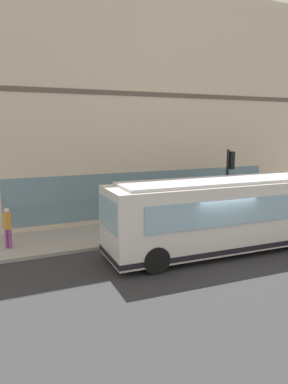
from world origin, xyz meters
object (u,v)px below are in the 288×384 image
at_px(city_bus_nearside, 223,215).
at_px(newspaper_vending_box, 246,212).
at_px(traffic_light_near_corner, 229,173).
at_px(fire_hydrant, 245,206).
at_px(pedestrian_by_light_pole, 8,225).
at_px(pedestrian_near_building_entrance, 188,207).

xyz_separation_m(city_bus_nearside, newspaper_vending_box, (3.26, -3.95, -0.95)).
distance_m(traffic_light_near_corner, fire_hydrant, 4.28).
distance_m(city_bus_nearside, fire_hydrant, 7.30).
bearing_deg(newspaper_vending_box, traffic_light_near_corner, 105.50).
xyz_separation_m(fire_hydrant, pedestrian_by_light_pole, (-1.34, 13.55, 0.63)).
height_order(pedestrian_by_light_pole, pedestrian_near_building_entrance, pedestrian_by_light_pole).
distance_m(fire_hydrant, pedestrian_near_building_entrance, 5.02).
relative_size(city_bus_nearside, pedestrian_by_light_pole, 5.86).
height_order(fire_hydrant, pedestrian_by_light_pole, pedestrian_by_light_pole).
bearing_deg(city_bus_nearside, traffic_light_near_corner, -40.34).
relative_size(pedestrian_by_light_pole, pedestrian_near_building_entrance, 1.04).
height_order(city_bus_nearside, pedestrian_near_building_entrance, city_bus_nearside).
xyz_separation_m(fire_hydrant, pedestrian_near_building_entrance, (-1.28, 4.82, 0.59)).
bearing_deg(newspaper_vending_box, city_bus_nearside, 129.52).
xyz_separation_m(pedestrian_by_light_pole, pedestrian_near_building_entrance, (0.06, -8.73, -0.04)).
xyz_separation_m(city_bus_nearside, fire_hydrant, (4.92, -5.29, -1.04)).
relative_size(pedestrian_by_light_pole, newspaper_vending_box, 1.92).
relative_size(fire_hydrant, newspaper_vending_box, 0.82).
bearing_deg(pedestrian_by_light_pole, fire_hydrant, -84.34).
distance_m(city_bus_nearside, pedestrian_near_building_entrance, 3.70).
bearing_deg(fire_hydrant, city_bus_nearside, 132.96).
bearing_deg(traffic_light_near_corner, newspaper_vending_box, -74.50).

